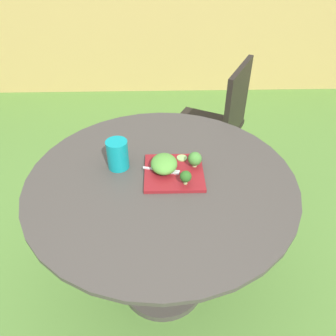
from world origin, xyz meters
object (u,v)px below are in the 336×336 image
Objects in this scene: patio_chair at (218,120)px; fork at (165,171)px; drinking_glass at (118,156)px; salad_plate at (174,172)px.

patio_chair is 5.87× the size of fork.
patio_chair reaches higher than fork.
fork is (0.19, -0.05, -0.04)m from drinking_glass.
patio_chair is at bearing 68.56° from salad_plate.
salad_plate is 1.91× the size of drinking_glass.
fork is at bearing -113.76° from patio_chair.
patio_chair is 7.13× the size of drinking_glass.
patio_chair reaches higher than drinking_glass.
drinking_glass is 0.82× the size of fork.
salad_plate is 1.57× the size of fork.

